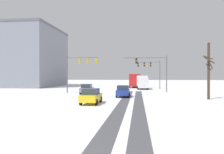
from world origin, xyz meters
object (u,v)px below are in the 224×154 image
(car_blue_second, at_px, (123,91))
(car_yellow_cab_third, at_px, (91,96))
(traffic_signal_near_right, at_px, (154,67))
(box_truck_delivery, at_px, (142,82))
(traffic_signal_near_left, at_px, (79,65))
(bus_oncoming, at_px, (136,80))
(bare_tree_sidewalk_mid, at_px, (209,70))
(office_building_far_left_block, at_px, (19,57))
(car_grey_lead, at_px, (87,89))
(traffic_signal_far_right, at_px, (151,68))

(car_blue_second, distance_m, car_yellow_cab_third, 8.52)
(traffic_signal_near_right, height_order, box_truck_delivery, traffic_signal_near_right)
(traffic_signal_near_left, bearing_deg, bus_oncoming, 65.56)
(car_yellow_cab_third, bearing_deg, box_truck_delivery, 77.64)
(bare_tree_sidewalk_mid, bearing_deg, office_building_far_left_block, 144.86)
(traffic_signal_near_left, xyz_separation_m, car_grey_lead, (1.66, -1.59, -3.96))
(car_yellow_cab_third, xyz_separation_m, box_truck_delivery, (5.85, 26.68, 0.82))
(bus_oncoming, xyz_separation_m, office_building_far_left_block, (-32.94, 1.30, 6.18))
(car_yellow_cab_third, bearing_deg, traffic_signal_near_right, 64.08)
(traffic_signal_near_right, height_order, office_building_far_left_block, office_building_far_left_block)
(car_grey_lead, xyz_separation_m, bare_tree_sidewalk_mid, (17.19, -6.43, 2.88))
(box_truck_delivery, bearing_deg, traffic_signal_near_left, -130.70)
(traffic_signal_far_right, distance_m, bare_tree_sidewalk_mid, 22.94)
(car_grey_lead, xyz_separation_m, bus_oncoming, (7.68, 22.15, 1.18))
(car_yellow_cab_third, bearing_deg, bus_oncoming, 82.95)
(traffic_signal_far_right, height_order, car_blue_second, traffic_signal_far_right)
(bare_tree_sidewalk_mid, bearing_deg, car_yellow_cab_third, -156.58)
(traffic_signal_far_right, xyz_separation_m, car_yellow_cab_third, (-7.78, -28.08, -3.95))
(car_blue_second, relative_size, bare_tree_sidewalk_mid, 0.58)
(traffic_signal_far_right, relative_size, traffic_signal_near_right, 0.86)
(office_building_far_left_block, bearing_deg, bus_oncoming, -2.26)
(bare_tree_sidewalk_mid, distance_m, office_building_far_left_block, 52.10)
(car_yellow_cab_third, relative_size, office_building_far_left_block, 0.18)
(traffic_signal_far_right, height_order, car_grey_lead, traffic_signal_far_right)
(car_blue_second, bearing_deg, bare_tree_sidewalk_mid, -10.68)
(traffic_signal_near_left, bearing_deg, office_building_far_left_block, 137.19)
(car_grey_lead, xyz_separation_m, office_building_far_left_block, (-25.26, 23.45, 7.35))
(bare_tree_sidewalk_mid, bearing_deg, traffic_signal_near_left, 156.94)
(traffic_signal_far_right, bearing_deg, office_building_far_left_block, 167.98)
(traffic_signal_near_left, distance_m, car_blue_second, 10.68)
(car_blue_second, bearing_deg, traffic_signal_far_right, 76.21)
(traffic_signal_near_left, relative_size, bare_tree_sidewalk_mid, 0.91)
(car_grey_lead, bearing_deg, traffic_signal_far_right, 54.51)
(car_blue_second, bearing_deg, box_truck_delivery, 80.89)
(traffic_signal_near_left, bearing_deg, car_grey_lead, -43.82)
(car_grey_lead, relative_size, box_truck_delivery, 0.56)
(car_yellow_cab_third, height_order, box_truck_delivery, box_truck_delivery)
(traffic_signal_near_left, height_order, traffic_signal_near_right, same)
(traffic_signal_far_right, xyz_separation_m, traffic_signal_near_left, (-12.85, -14.09, 0.01))
(traffic_signal_near_right, distance_m, car_yellow_cab_third, 18.02)
(car_yellow_cab_third, xyz_separation_m, bare_tree_sidewalk_mid, (13.78, 5.97, 2.88))
(bus_oncoming, xyz_separation_m, box_truck_delivery, (1.57, -7.87, -0.36))
(car_blue_second, distance_m, bare_tree_sidewalk_mid, 11.48)
(traffic_signal_near_left, height_order, car_yellow_cab_third, traffic_signal_near_left)
(traffic_signal_far_right, distance_m, car_yellow_cab_third, 29.41)
(car_blue_second, distance_m, office_building_far_left_block, 42.68)
(traffic_signal_far_right, bearing_deg, traffic_signal_near_right, -90.32)
(car_blue_second, bearing_deg, office_building_far_left_block, 138.57)
(traffic_signal_far_right, relative_size, bus_oncoming, 0.59)
(bare_tree_sidewalk_mid, xyz_separation_m, office_building_far_left_block, (-42.44, 29.88, 4.47))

